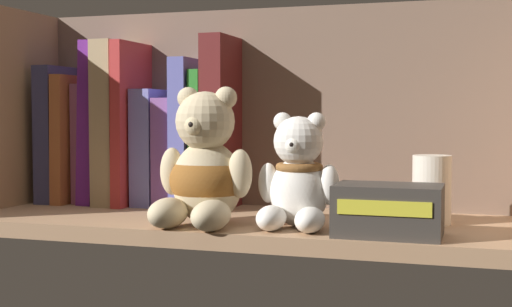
# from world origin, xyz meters

# --- Properties ---
(shelf_board) EXTENTS (0.78, 0.25, 0.02)m
(shelf_board) POSITION_xyz_m (0.00, 0.00, 0.01)
(shelf_board) COLOR #A87F5B
(shelf_board) RESTS_ON ground
(shelf_back_panel) EXTENTS (0.80, 0.01, 0.31)m
(shelf_back_panel) POSITION_xyz_m (0.00, 0.13, 0.15)
(shelf_back_panel) COLOR #775D4C
(shelf_back_panel) RESTS_ON ground
(shelf_side_panel_left) EXTENTS (0.02, 0.27, 0.31)m
(shelf_side_panel_left) POSITION_xyz_m (-0.40, 0.00, 0.15)
(shelf_side_panel_left) COLOR #A87F5B
(shelf_side_panel_left) RESTS_ON ground
(book_0) EXTENTS (0.03, 0.13, 0.21)m
(book_0) POSITION_xyz_m (-0.36, 0.10, 0.12)
(book_0) COLOR #3F4172
(book_0) RESTS_ON shelf_board
(book_1) EXTENTS (0.02, 0.14, 0.19)m
(book_1) POSITION_xyz_m (-0.33, 0.10, 0.12)
(book_1) COLOR #B86637
(book_1) RESTS_ON shelf_board
(book_2) EXTENTS (0.02, 0.09, 0.18)m
(book_2) POSITION_xyz_m (-0.31, 0.10, 0.11)
(book_2) COLOR #AE6286
(book_2) RESTS_ON shelf_board
(book_3) EXTENTS (0.03, 0.12, 0.24)m
(book_3) POSITION_xyz_m (-0.29, 0.10, 0.14)
(book_3) COLOR #6B228E
(book_3) RESTS_ON shelf_board
(book_4) EXTENTS (0.03, 0.14, 0.24)m
(book_4) POSITION_xyz_m (-0.26, 0.10, 0.14)
(book_4) COLOR tan
(book_4) RESTS_ON shelf_board
(book_5) EXTENTS (0.02, 0.15, 0.24)m
(book_5) POSITION_xyz_m (-0.23, 0.10, 0.14)
(book_5) COLOR #C23333
(book_5) RESTS_ON shelf_board
(book_6) EXTENTS (0.03, 0.11, 0.17)m
(book_6) POSITION_xyz_m (-0.20, 0.10, 0.11)
(book_6) COLOR #787BD0
(book_6) RESTS_ON shelf_board
(book_7) EXTENTS (0.03, 0.11, 0.16)m
(book_7) POSITION_xyz_m (-0.17, 0.10, 0.10)
(book_7) COLOR #8853A1
(book_7) RESTS_ON shelf_board
(book_8) EXTENTS (0.02, 0.12, 0.21)m
(book_8) POSITION_xyz_m (-0.14, 0.10, 0.13)
(book_8) COLOR #5E62B9
(book_8) RESTS_ON shelf_board
(book_9) EXTENTS (0.02, 0.12, 0.20)m
(book_9) POSITION_xyz_m (-0.12, 0.10, 0.12)
(book_9) COLOR #2B8229
(book_9) RESTS_ON shelf_board
(book_10) EXTENTS (0.03, 0.12, 0.25)m
(book_10) POSITION_xyz_m (-0.09, 0.10, 0.14)
(book_10) COLOR maroon
(book_10) RESTS_ON shelf_board
(teddy_bear_larger) EXTENTS (0.12, 0.13, 0.17)m
(teddy_bear_larger) POSITION_xyz_m (-0.06, -0.07, 0.09)
(teddy_bear_larger) COLOR beige
(teddy_bear_larger) RESTS_ON shelf_board
(teddy_bear_smaller) EXTENTS (0.10, 0.10, 0.14)m
(teddy_bear_smaller) POSITION_xyz_m (0.05, -0.05, 0.08)
(teddy_bear_smaller) COLOR white
(teddy_bear_smaller) RESTS_ON shelf_board
(pillar_candle) EXTENTS (0.05, 0.05, 0.08)m
(pillar_candle) POSITION_xyz_m (0.21, 0.02, 0.06)
(pillar_candle) COLOR silver
(pillar_candle) RESTS_ON shelf_board
(small_product_box) EXTENTS (0.12, 0.08, 0.06)m
(small_product_box) POSITION_xyz_m (0.17, -0.08, 0.05)
(small_product_box) COLOR #38332D
(small_product_box) RESTS_ON shelf_board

